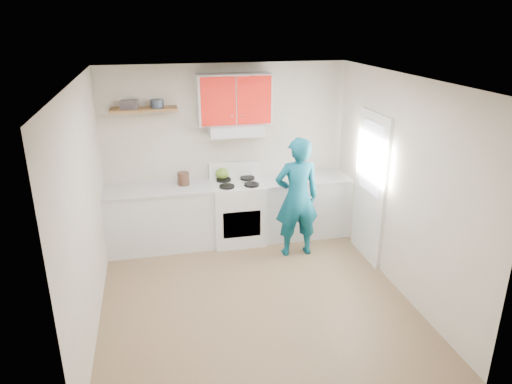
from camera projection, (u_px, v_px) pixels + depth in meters
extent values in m
plane|color=brown|center=(254.00, 296.00, 5.75)|extent=(3.80, 3.80, 0.00)
cube|color=white|center=(253.00, 79.00, 4.84)|extent=(3.60, 3.80, 0.04)
cube|color=beige|center=(227.00, 153.00, 7.04)|extent=(3.60, 0.04, 2.60)
cube|color=beige|center=(307.00, 285.00, 3.56)|extent=(3.60, 0.04, 2.60)
cube|color=beige|center=(86.00, 211.00, 4.93)|extent=(0.04, 3.80, 2.60)
cube|color=beige|center=(400.00, 185.00, 5.66)|extent=(0.04, 3.80, 2.60)
cube|color=white|center=(370.00, 188.00, 6.40)|extent=(0.05, 0.85, 2.05)
cube|color=white|center=(371.00, 158.00, 6.24)|extent=(0.01, 0.55, 0.95)
cube|color=silver|center=(160.00, 219.00, 6.85)|extent=(1.52, 0.60, 0.90)
cube|color=silver|center=(304.00, 206.00, 7.29)|extent=(1.32, 0.60, 0.90)
cube|color=white|center=(238.00, 212.00, 7.05)|extent=(0.76, 0.65, 0.92)
cube|color=silver|center=(235.00, 129.00, 6.72)|extent=(0.76, 0.44, 0.15)
cube|color=red|center=(234.00, 99.00, 6.62)|extent=(1.02, 0.33, 0.70)
cube|color=brown|center=(144.00, 109.00, 6.41)|extent=(0.90, 0.30, 0.04)
cube|color=#483F41|center=(129.00, 105.00, 6.33)|extent=(0.25, 0.20, 0.12)
cylinder|color=#333D4C|center=(157.00, 104.00, 6.42)|extent=(0.23, 0.23, 0.11)
ellipsoid|color=olive|center=(222.00, 174.00, 7.03)|extent=(0.22, 0.22, 0.17)
cylinder|color=#492E20|center=(183.00, 179.00, 6.79)|extent=(0.22, 0.22, 0.20)
cube|color=olive|center=(285.00, 180.00, 7.05)|extent=(0.28, 0.21, 0.02)
cube|color=#B61213|center=(325.00, 178.00, 7.17)|extent=(0.30, 0.26, 0.01)
imported|color=#0A4F62|center=(297.00, 198.00, 6.51)|extent=(0.63, 0.42, 1.71)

